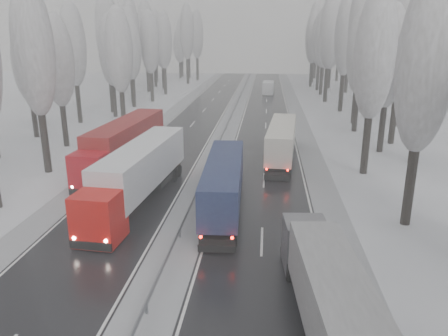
% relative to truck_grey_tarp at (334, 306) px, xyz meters
% --- Properties ---
extents(carriageway_right, '(7.50, 200.00, 0.03)m').
position_rel_truck_grey_tarp_xyz_m(carriageway_right, '(-2.96, 27.71, -2.15)').
color(carriageway_right, black).
rests_on(carriageway_right, ground).
extents(carriageway_left, '(7.50, 200.00, 0.03)m').
position_rel_truck_grey_tarp_xyz_m(carriageway_left, '(-13.46, 27.71, -2.15)').
color(carriageway_left, black).
rests_on(carriageway_left, ground).
extents(median_slush, '(3.00, 200.00, 0.04)m').
position_rel_truck_grey_tarp_xyz_m(median_slush, '(-8.21, 27.71, -2.15)').
color(median_slush, '#A7A9AF').
rests_on(median_slush, ground).
extents(shoulder_right, '(2.40, 200.00, 0.04)m').
position_rel_truck_grey_tarp_xyz_m(shoulder_right, '(1.99, 27.71, -2.15)').
color(shoulder_right, '#A7A9AF').
rests_on(shoulder_right, ground).
extents(shoulder_left, '(2.40, 200.00, 0.04)m').
position_rel_truck_grey_tarp_xyz_m(shoulder_left, '(-18.41, 27.71, -2.15)').
color(shoulder_left, '#A7A9AF').
rests_on(shoulder_left, ground).
extents(median_guardrail, '(0.12, 200.00, 0.76)m').
position_rel_truck_grey_tarp_xyz_m(median_guardrail, '(-8.21, 27.70, -1.57)').
color(median_guardrail, slate).
rests_on(median_guardrail, ground).
extents(tree_16, '(3.60, 3.60, 16.53)m').
position_rel_truck_grey_tarp_xyz_m(tree_16, '(6.83, 13.38, 8.50)').
color(tree_16, black).
rests_on(tree_16, ground).
extents(tree_18, '(3.60, 3.60, 16.58)m').
position_rel_truck_grey_tarp_xyz_m(tree_18, '(6.30, 24.74, 8.53)').
color(tree_18, black).
rests_on(tree_18, ground).
extents(tree_19, '(3.60, 3.60, 14.57)m').
position_rel_truck_grey_tarp_xyz_m(tree_19, '(11.81, 28.74, 7.25)').
color(tree_19, black).
rests_on(tree_19, ground).
extents(tree_20, '(3.60, 3.60, 15.71)m').
position_rel_truck_grey_tarp_xyz_m(tree_20, '(9.69, 32.88, 7.98)').
color(tree_20, black).
rests_on(tree_20, ground).
extents(tree_21, '(3.60, 3.60, 18.62)m').
position_rel_truck_grey_tarp_xyz_m(tree_21, '(11.92, 36.88, 9.83)').
color(tree_21, black).
rests_on(tree_21, ground).
extents(tree_22, '(3.60, 3.60, 15.86)m').
position_rel_truck_grey_tarp_xyz_m(tree_22, '(8.81, 43.31, 8.07)').
color(tree_22, black).
rests_on(tree_22, ground).
extents(tree_23, '(3.60, 3.60, 13.55)m').
position_rel_truck_grey_tarp_xyz_m(tree_23, '(15.10, 47.31, 6.60)').
color(tree_23, black).
rests_on(tree_23, ground).
extents(tree_24, '(3.60, 3.60, 20.49)m').
position_rel_truck_grey_tarp_xyz_m(tree_24, '(9.69, 48.73, 11.02)').
color(tree_24, black).
rests_on(tree_24, ground).
extents(tree_25, '(3.60, 3.60, 19.44)m').
position_rel_truck_grey_tarp_xyz_m(tree_25, '(16.61, 52.73, 10.35)').
color(tree_25, black).
rests_on(tree_25, ground).
extents(tree_26, '(3.60, 3.60, 18.78)m').
position_rel_truck_grey_tarp_xyz_m(tree_26, '(9.36, 58.98, 9.94)').
color(tree_26, black).
rests_on(tree_26, ground).
extents(tree_27, '(3.60, 3.60, 17.62)m').
position_rel_truck_grey_tarp_xyz_m(tree_27, '(16.51, 62.98, 9.19)').
color(tree_27, black).
rests_on(tree_27, ground).
extents(tree_28, '(3.60, 3.60, 19.62)m').
position_rel_truck_grey_tarp_xyz_m(tree_28, '(8.13, 69.66, 10.47)').
color(tree_28, black).
rests_on(tree_28, ground).
extents(tree_29, '(3.60, 3.60, 18.11)m').
position_rel_truck_grey_tarp_xyz_m(tree_29, '(15.50, 73.66, 9.50)').
color(tree_29, black).
rests_on(tree_29, ground).
extents(tree_30, '(3.60, 3.60, 17.86)m').
position_rel_truck_grey_tarp_xyz_m(tree_30, '(8.36, 79.41, 9.35)').
color(tree_30, black).
rests_on(tree_30, ground).
extents(tree_31, '(3.60, 3.60, 18.58)m').
position_rel_truck_grey_tarp_xyz_m(tree_31, '(14.27, 83.41, 9.81)').
color(tree_31, black).
rests_on(tree_31, ground).
extents(tree_32, '(3.60, 3.60, 17.33)m').
position_rel_truck_grey_tarp_xyz_m(tree_32, '(8.42, 86.92, 9.01)').
color(tree_32, black).
rests_on(tree_32, ground).
extents(tree_33, '(3.60, 3.60, 14.33)m').
position_rel_truck_grey_tarp_xyz_m(tree_33, '(11.56, 90.92, 7.09)').
color(tree_33, black).
rests_on(tree_33, ground).
extents(tree_34, '(3.60, 3.60, 17.63)m').
position_rel_truck_grey_tarp_xyz_m(tree_34, '(7.53, 94.03, 9.20)').
color(tree_34, black).
rests_on(tree_34, ground).
extents(tree_35, '(3.60, 3.60, 18.25)m').
position_rel_truck_grey_tarp_xyz_m(tree_35, '(16.74, 98.03, 9.60)').
color(tree_35, black).
rests_on(tree_35, ground).
extents(tree_36, '(3.60, 3.60, 20.23)m').
position_rel_truck_grey_tarp_xyz_m(tree_36, '(8.83, 103.87, 10.85)').
color(tree_36, black).
rests_on(tree_36, ground).
extents(tree_37, '(3.60, 3.60, 16.37)m').
position_rel_truck_grey_tarp_xyz_m(tree_37, '(15.81, 107.87, 8.40)').
color(tree_37, black).
rests_on(tree_37, ground).
extents(tree_38, '(3.60, 3.60, 17.97)m').
position_rel_truck_grey_tarp_xyz_m(tree_38, '(10.52, 114.44, 9.42)').
color(tree_38, black).
rests_on(tree_38, ground).
extents(tree_39, '(3.60, 3.60, 16.19)m').
position_rel_truck_grey_tarp_xyz_m(tree_39, '(13.34, 118.44, 8.28)').
color(tree_39, black).
rests_on(tree_39, ground).
extents(tree_58, '(3.60, 3.60, 17.21)m').
position_rel_truck_grey_tarp_xyz_m(tree_58, '(-23.33, 22.28, 8.94)').
color(tree_58, black).
rests_on(tree_58, ground).
extents(tree_60, '(3.60, 3.60, 14.84)m').
position_rel_truck_grey_tarp_xyz_m(tree_60, '(-25.96, 31.91, 7.42)').
color(tree_60, black).
rests_on(tree_60, ground).
extents(tree_61, '(3.60, 3.60, 13.95)m').
position_rel_truck_grey_tarp_xyz_m(tree_61, '(-31.73, 35.91, 6.85)').
color(tree_61, black).
rests_on(tree_61, ground).
extents(tree_62, '(3.60, 3.60, 16.04)m').
position_rel_truck_grey_tarp_xyz_m(tree_62, '(-22.15, 41.44, 8.19)').
color(tree_62, black).
rests_on(tree_62, ground).
extents(tree_63, '(3.60, 3.60, 16.88)m').
position_rel_truck_grey_tarp_xyz_m(tree_63, '(-30.06, 45.44, 8.73)').
color(tree_63, black).
rests_on(tree_63, ground).
extents(tree_64, '(3.60, 3.60, 15.42)m').
position_rel_truck_grey_tarp_xyz_m(tree_64, '(-26.47, 50.42, 7.79)').
color(tree_64, black).
rests_on(tree_64, ground).
extents(tree_65, '(3.60, 3.60, 19.48)m').
position_rel_truck_grey_tarp_xyz_m(tree_65, '(-28.26, 54.42, 10.38)').
color(tree_65, black).
rests_on(tree_65, ground).
extents(tree_66, '(3.60, 3.60, 15.23)m').
position_rel_truck_grey_tarp_xyz_m(tree_66, '(-26.36, 60.06, 7.67)').
color(tree_66, black).
rests_on(tree_66, ground).
extents(tree_67, '(3.60, 3.60, 17.09)m').
position_rel_truck_grey_tarp_xyz_m(tree_67, '(-27.75, 64.06, 8.86)').
color(tree_67, black).
rests_on(tree_67, ground).
extents(tree_68, '(3.60, 3.60, 16.65)m').
position_rel_truck_grey_tarp_xyz_m(tree_68, '(-24.79, 66.82, 8.58)').
color(tree_68, black).
rests_on(tree_68, ground).
extents(tree_69, '(3.60, 3.60, 19.35)m').
position_rel_truck_grey_tarp_xyz_m(tree_69, '(-29.63, 70.82, 10.29)').
color(tree_69, black).
rests_on(tree_69, ground).
extents(tree_70, '(3.60, 3.60, 17.09)m').
position_rel_truck_grey_tarp_xyz_m(tree_70, '(-24.53, 76.90, 8.86)').
color(tree_70, black).
rests_on(tree_70, ground).
extents(tree_71, '(3.60, 3.60, 19.61)m').
position_rel_truck_grey_tarp_xyz_m(tree_71, '(-29.29, 80.90, 10.46)').
color(tree_71, black).
rests_on(tree_71, ground).
extents(tree_72, '(3.60, 3.60, 15.11)m').
position_rel_truck_grey_tarp_xyz_m(tree_72, '(-27.14, 86.24, 7.59)').
color(tree_72, black).
rests_on(tree_72, ground).
extents(tree_73, '(3.60, 3.60, 17.22)m').
position_rel_truck_grey_tarp_xyz_m(tree_73, '(-30.02, 90.24, 8.94)').
color(tree_73, black).
rests_on(tree_73, ground).
extents(tree_74, '(3.60, 3.60, 19.68)m').
position_rel_truck_grey_tarp_xyz_m(tree_74, '(-23.28, 97.04, 10.51)').
color(tree_74, black).
rests_on(tree_74, ground).
extents(tree_75, '(3.60, 3.60, 18.60)m').
position_rel_truck_grey_tarp_xyz_m(tree_75, '(-32.41, 101.04, 9.82)').
color(tree_75, black).
rests_on(tree_75, ground).
extents(tree_76, '(3.60, 3.60, 18.55)m').
position_rel_truck_grey_tarp_xyz_m(tree_76, '(-22.26, 106.43, 9.79)').
color(tree_76, black).
rests_on(tree_76, ground).
extents(tree_77, '(3.60, 3.60, 14.32)m').
position_rel_truck_grey_tarp_xyz_m(tree_77, '(-27.87, 110.43, 7.09)').
color(tree_77, black).
rests_on(tree_77, ground).
extents(tree_78, '(3.60, 3.60, 19.55)m').
position_rel_truck_grey_tarp_xyz_m(tree_78, '(-25.77, 113.02, 10.42)').
color(tree_78, black).
rests_on(tree_78, ground).
extents(tree_79, '(3.60, 3.60, 17.07)m').
position_rel_truck_grey_tarp_xyz_m(tree_79, '(-28.54, 117.02, 8.84)').
color(tree_79, black).
rests_on(tree_79, ground).
extents(truck_grey_tarp, '(3.55, 14.60, 3.71)m').
position_rel_truck_grey_tarp_xyz_m(truck_grey_tarp, '(0.00, 0.00, 0.00)').
color(truck_grey_tarp, '#4D4D52').
rests_on(truck_grey_tarp, ground).
extents(truck_blue_box, '(2.95, 15.45, 3.94)m').
position_rel_truck_grey_tarp_xyz_m(truck_blue_box, '(-5.85, 15.11, 0.13)').
color(truck_blue_box, '#201E4D').
rests_on(truck_blue_box, ground).
extents(truck_cream_box, '(3.60, 15.40, 3.92)m').
position_rel_truck_grey_tarp_xyz_m(truck_cream_box, '(-1.24, 28.55, 0.12)').
color(truck_cream_box, gray).
rests_on(truck_cream_box, ground).
extents(box_truck_distant, '(2.53, 7.27, 2.68)m').
position_rel_truck_grey_tarp_xyz_m(box_truck_distant, '(-2.66, 79.41, -0.80)').
color(box_truck_distant, silver).
rests_on(box_truck_distant, ground).
extents(truck_red_white, '(4.04, 17.19, 4.37)m').
position_rel_truck_grey_tarp_xyz_m(truck_red_white, '(-12.44, 15.23, 0.38)').
color(truck_red_white, red).
rests_on(truck_red_white, ground).
extents(truck_red_red, '(4.06, 17.63, 4.49)m').
position_rel_truck_grey_tarp_xyz_m(truck_red_red, '(-16.40, 23.86, 0.45)').
color(truck_red_red, '#AD0912').
rests_on(truck_red_red, ground).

